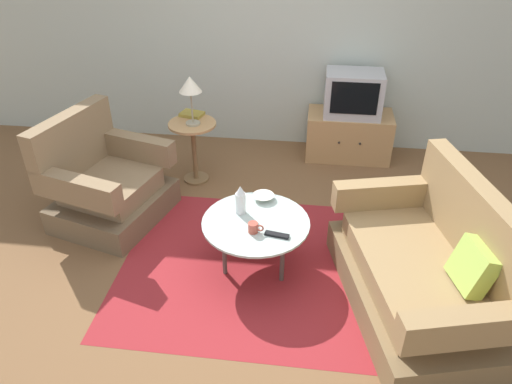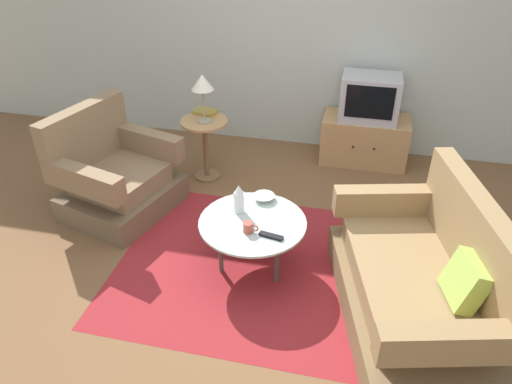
{
  "view_description": "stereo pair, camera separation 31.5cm",
  "coord_description": "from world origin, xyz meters",
  "px_view_note": "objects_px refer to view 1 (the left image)",
  "views": [
    {
      "loc": [
        0.38,
        -3.02,
        2.62
      ],
      "look_at": [
        -0.02,
        0.15,
        0.55
      ],
      "focal_mm": 33.9,
      "sensor_mm": 36.0,
      "label": 1
    },
    {
      "loc": [
        0.69,
        -2.97,
        2.62
      ],
      "look_at": [
        -0.02,
        0.15,
        0.55
      ],
      "focal_mm": 33.9,
      "sensor_mm": 36.0,
      "label": 2
    }
  ],
  "objects_px": {
    "vase": "(241,200)",
    "book": "(192,114)",
    "tv_remote_dark": "(277,235)",
    "mug": "(254,228)",
    "armchair": "(106,185)",
    "tv_stand": "(348,135)",
    "coffee_table": "(256,225)",
    "side_table": "(193,140)",
    "couch": "(426,272)",
    "table_lamp": "(190,87)",
    "television": "(353,94)",
    "bowl": "(263,197)"
  },
  "relations": [
    {
      "from": "mug",
      "to": "book",
      "type": "relative_size",
      "value": 0.46
    },
    {
      "from": "tv_stand",
      "to": "television",
      "type": "distance_m",
      "value": 0.49
    },
    {
      "from": "armchair",
      "to": "vase",
      "type": "bearing_deg",
      "value": 87.22
    },
    {
      "from": "table_lamp",
      "to": "television",
      "type": "bearing_deg",
      "value": 25.35
    },
    {
      "from": "side_table",
      "to": "table_lamp",
      "type": "xyz_separation_m",
      "value": [
        0.02,
        -0.03,
        0.56
      ]
    },
    {
      "from": "armchair",
      "to": "television",
      "type": "distance_m",
      "value": 2.66
    },
    {
      "from": "side_table",
      "to": "table_lamp",
      "type": "bearing_deg",
      "value": -58.26
    },
    {
      "from": "tv_stand",
      "to": "bowl",
      "type": "xyz_separation_m",
      "value": [
        -0.76,
        -1.67,
        0.21
      ]
    },
    {
      "from": "television",
      "to": "mug",
      "type": "xyz_separation_m",
      "value": [
        -0.78,
        -2.09,
        -0.26
      ]
    },
    {
      "from": "coffee_table",
      "to": "television",
      "type": "xyz_separation_m",
      "value": [
        0.78,
        1.96,
        0.33
      ]
    },
    {
      "from": "coffee_table",
      "to": "tv_remote_dark",
      "type": "height_order",
      "value": "tv_remote_dark"
    },
    {
      "from": "bowl",
      "to": "book",
      "type": "xyz_separation_m",
      "value": [
        -0.85,
        1.12,
        0.19
      ]
    },
    {
      "from": "couch",
      "to": "table_lamp",
      "type": "xyz_separation_m",
      "value": [
        -2.0,
        1.49,
        0.71
      ]
    },
    {
      "from": "tv_remote_dark",
      "to": "book",
      "type": "height_order",
      "value": "book"
    },
    {
      "from": "tv_remote_dark",
      "to": "couch",
      "type": "bearing_deg",
      "value": 4.8
    },
    {
      "from": "couch",
      "to": "side_table",
      "type": "distance_m",
      "value": 2.53
    },
    {
      "from": "coffee_table",
      "to": "vase",
      "type": "height_order",
      "value": "vase"
    },
    {
      "from": "side_table",
      "to": "television",
      "type": "distance_m",
      "value": 1.74
    },
    {
      "from": "vase",
      "to": "book",
      "type": "xyz_separation_m",
      "value": [
        -0.69,
        1.32,
        0.1
      ]
    },
    {
      "from": "side_table",
      "to": "tv_stand",
      "type": "distance_m",
      "value": 1.74
    },
    {
      "from": "television",
      "to": "tv_remote_dark",
      "type": "height_order",
      "value": "television"
    },
    {
      "from": "side_table",
      "to": "vase",
      "type": "distance_m",
      "value": 1.33
    },
    {
      "from": "armchair",
      "to": "side_table",
      "type": "distance_m",
      "value": 0.97
    },
    {
      "from": "tv_remote_dark",
      "to": "table_lamp",
      "type": "bearing_deg",
      "value": 134.58
    },
    {
      "from": "television",
      "to": "table_lamp",
      "type": "xyz_separation_m",
      "value": [
        -1.55,
        -0.73,
        0.28
      ]
    },
    {
      "from": "tv_stand",
      "to": "coffee_table",
      "type": "bearing_deg",
      "value": -111.62
    },
    {
      "from": "coffee_table",
      "to": "book",
      "type": "xyz_separation_m",
      "value": [
        -0.82,
        1.43,
        0.25
      ]
    },
    {
      "from": "couch",
      "to": "side_table",
      "type": "relative_size",
      "value": 2.62
    },
    {
      "from": "armchair",
      "to": "book",
      "type": "bearing_deg",
      "value": 161.65
    },
    {
      "from": "couch",
      "to": "book",
      "type": "bearing_deg",
      "value": 36.46
    },
    {
      "from": "table_lamp",
      "to": "tv_stand",
      "type": "bearing_deg",
      "value": 25.78
    },
    {
      "from": "vase",
      "to": "television",
      "type": "bearing_deg",
      "value": 63.85
    },
    {
      "from": "coffee_table",
      "to": "tv_stand",
      "type": "height_order",
      "value": "tv_stand"
    },
    {
      "from": "tv_stand",
      "to": "mug",
      "type": "bearing_deg",
      "value": -110.36
    },
    {
      "from": "television",
      "to": "table_lamp",
      "type": "distance_m",
      "value": 1.74
    },
    {
      "from": "tv_remote_dark",
      "to": "vase",
      "type": "bearing_deg",
      "value": 150.21
    },
    {
      "from": "bowl",
      "to": "table_lamp",
      "type": "bearing_deg",
      "value": 130.61
    },
    {
      "from": "bowl",
      "to": "tv_stand",
      "type": "bearing_deg",
      "value": 65.52
    },
    {
      "from": "armchair",
      "to": "tv_stand",
      "type": "distance_m",
      "value": 2.64
    },
    {
      "from": "side_table",
      "to": "book",
      "type": "xyz_separation_m",
      "value": [
        -0.04,
        0.17,
        0.2
      ]
    },
    {
      "from": "couch",
      "to": "bowl",
      "type": "height_order",
      "value": "couch"
    },
    {
      "from": "armchair",
      "to": "vase",
      "type": "xyz_separation_m",
      "value": [
        1.3,
        -0.44,
        0.24
      ]
    },
    {
      "from": "coffee_table",
      "to": "side_table",
      "type": "relative_size",
      "value": 1.28
    },
    {
      "from": "vase",
      "to": "tv_remote_dark",
      "type": "distance_m",
      "value": 0.41
    },
    {
      "from": "vase",
      "to": "tv_remote_dark",
      "type": "relative_size",
      "value": 1.31
    },
    {
      "from": "coffee_table",
      "to": "television",
      "type": "height_order",
      "value": "television"
    },
    {
      "from": "mug",
      "to": "book",
      "type": "height_order",
      "value": "book"
    },
    {
      "from": "side_table",
      "to": "bowl",
      "type": "xyz_separation_m",
      "value": [
        0.81,
        -0.95,
        0.01
      ]
    },
    {
      "from": "mug",
      "to": "book",
      "type": "bearing_deg",
      "value": 117.88
    },
    {
      "from": "armchair",
      "to": "table_lamp",
      "type": "distance_m",
      "value": 1.18
    }
  ]
}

